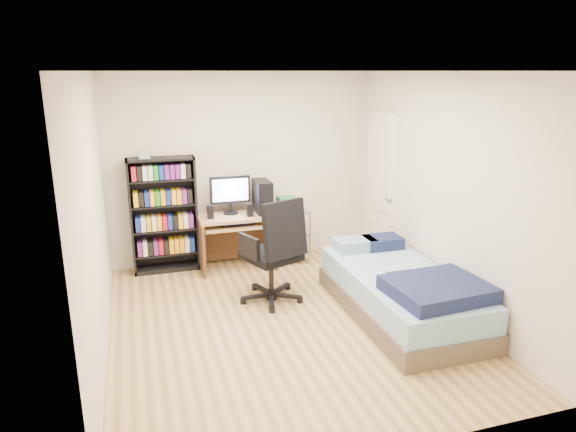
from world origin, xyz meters
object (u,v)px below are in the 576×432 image
object	(u,v)px
office_chair	(274,269)
bed	(402,292)
media_shelf	(164,214)
computer_desk	(243,219)

from	to	relation	value
office_chair	bed	bearing A→B (deg)	-53.19
media_shelf	computer_desk	size ratio (longest dim) A/B	1.27
media_shelf	computer_desk	world-z (taller)	media_shelf
computer_desk	office_chair	size ratio (longest dim) A/B	1.01
media_shelf	bed	bearing A→B (deg)	-42.01
media_shelf	office_chair	xyz separation A→B (m)	(1.08, -1.32, -0.38)
computer_desk	bed	world-z (taller)	computer_desk
media_shelf	office_chair	world-z (taller)	media_shelf
bed	office_chair	bearing A→B (deg)	148.43
media_shelf	bed	size ratio (longest dim) A/B	0.73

